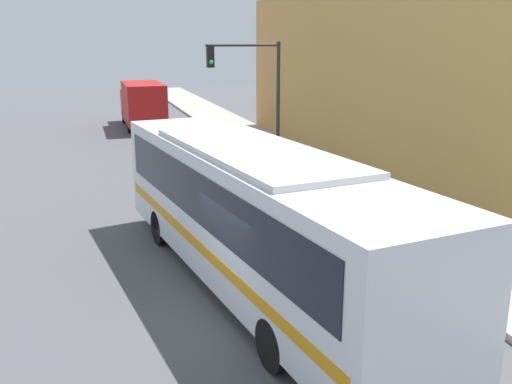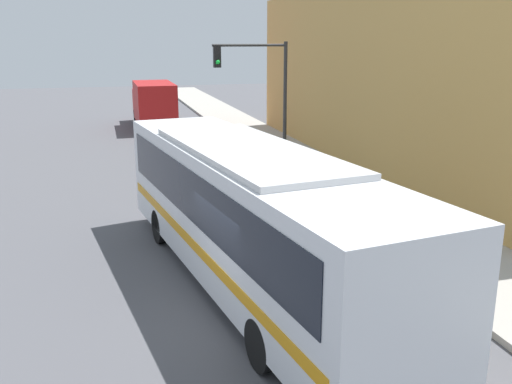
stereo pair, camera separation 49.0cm
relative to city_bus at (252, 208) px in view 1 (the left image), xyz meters
name	(u,v)px [view 1 (the left image)]	position (x,y,z in m)	size (l,w,h in m)	color
ground_plane	(251,320)	(-0.51, -1.60, -1.92)	(120.00, 120.00, 0.00)	#515156
sidewalk	(255,140)	(5.66, 18.40, -1.84)	(3.35, 70.00, 0.16)	#A8A399
building_facade	(397,77)	(10.33, 11.55, 2.00)	(6.00, 24.29, 7.84)	tan
city_bus	(252,208)	(0.00, 0.00, 0.00)	(4.30, 12.28, 3.33)	silver
delivery_truck	(142,103)	(0.19, 25.28, -0.32)	(2.31, 7.29, 2.92)	#B21919
fire_hydrant	(390,225)	(4.59, 1.69, -1.38)	(0.23, 0.31, 0.76)	red
traffic_light_pole	(254,82)	(3.62, 11.90, 1.90)	(3.28, 0.35, 5.34)	#2D2D2D
parking_meter	(320,171)	(4.59, 6.75, -0.94)	(0.14, 0.14, 1.20)	#2D2D2D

